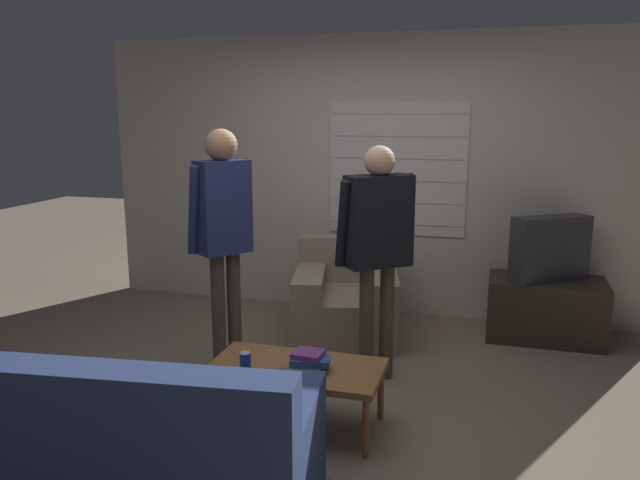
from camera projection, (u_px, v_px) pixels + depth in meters
name	position (u px, v px, depth m)	size (l,w,h in m)	color
ground_plane	(306.00, 400.00, 4.12)	(16.00, 16.00, 0.00)	#7F705B
wall_back	(371.00, 176.00, 5.76)	(5.20, 0.08, 2.55)	beige
couch_blue	(97.00, 454.00, 2.90)	(2.09, 1.07, 0.87)	navy
armchair_beige	(346.00, 299.00, 5.29)	(1.02, 1.06, 0.79)	gray
coffee_table	(296.00, 372.00, 3.71)	(1.03, 0.53, 0.39)	brown
tv_stand	(545.00, 309.00, 5.18)	(0.93, 0.52, 0.51)	#33281E
tv	(550.00, 248.00, 5.07)	(0.65, 0.54, 0.53)	#2D2D33
person_left_standing	(223.00, 220.00, 4.42)	(0.56, 0.75, 1.75)	#4C4233
person_right_standing	(377.00, 234.00, 4.24)	(0.53, 0.86, 1.65)	#4C4233
book_stack	(309.00, 361.00, 3.63)	(0.25, 0.18, 0.11)	#33754C
soda_can	(245.00, 363.00, 3.58)	(0.07, 0.07, 0.13)	#194C9E
spare_remote	(303.00, 365.00, 3.68)	(0.11, 0.13, 0.02)	white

